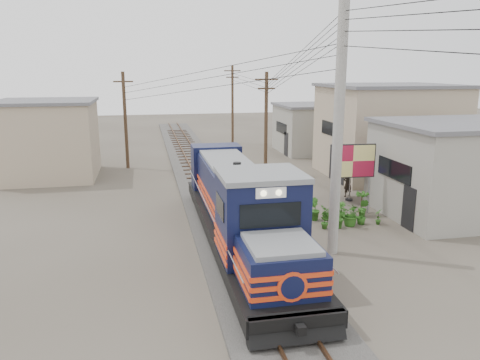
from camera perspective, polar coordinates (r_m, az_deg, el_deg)
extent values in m
plane|color=#473F35|center=(18.79, 0.53, -9.10)|extent=(120.00, 120.00, 0.00)
cube|color=#595651|center=(28.13, -3.73, -1.26)|extent=(3.60, 70.00, 0.16)
cube|color=#51331E|center=(28.02, -4.82, -0.96)|extent=(0.08, 70.00, 0.12)
cube|color=#51331E|center=(28.16, -2.66, -0.85)|extent=(0.08, 70.00, 0.12)
cube|color=black|center=(19.40, -0.06, -5.99)|extent=(2.75, 15.19, 0.52)
cube|color=black|center=(15.24, 3.59, -12.82)|extent=(2.09, 3.04, 0.62)
cube|color=black|center=(23.93, -2.33, -2.93)|extent=(2.09, 3.04, 0.62)
cube|color=black|center=(13.79, 4.91, -10.78)|extent=(2.26, 2.28, 1.42)
cube|color=black|center=(15.65, 2.51, -4.77)|extent=(2.70, 2.47, 2.94)
cube|color=slate|center=(15.24, 2.57, 0.67)|extent=(2.75, 2.59, 0.17)
cube|color=black|center=(14.34, 3.74, -4.30)|extent=(1.93, 0.06, 0.76)
cube|color=white|center=(14.13, 3.79, -1.56)|extent=(0.95, 0.06, 0.33)
cube|color=black|center=(21.29, -1.33, -0.89)|extent=(2.15, 9.31, 2.18)
cube|color=slate|center=(21.04, -1.35, 2.12)|extent=(1.93, 9.31, 0.17)
cube|color=#E83E15|center=(19.23, -0.06, -4.53)|extent=(2.79, 15.19, 0.13)
cube|color=#E83E15|center=(19.15, -0.06, -3.72)|extent=(2.79, 15.19, 0.13)
cube|color=#E83E15|center=(19.06, -0.06, -2.90)|extent=(2.79, 15.19, 0.13)
cylinder|color=#9E9B93|center=(18.09, 11.88, 6.16)|extent=(0.40, 0.40, 10.00)
cylinder|color=#4C3826|center=(32.23, 3.19, 6.82)|extent=(0.24, 0.24, 7.00)
cube|color=#4C3826|center=(32.03, 3.26, 12.15)|extent=(1.60, 0.10, 0.10)
cube|color=#4C3826|center=(32.05, 3.24, 11.08)|extent=(1.20, 0.10, 0.10)
cylinder|color=#4C3826|center=(45.88, -0.92, 9.11)|extent=(0.24, 0.24, 7.50)
cube|color=#4C3826|center=(45.76, -0.94, 13.17)|extent=(1.60, 0.10, 0.10)
cube|color=#4C3826|center=(45.76, -0.93, 12.42)|extent=(1.20, 0.10, 0.10)
cylinder|color=#4C3826|center=(35.19, -13.80, 7.01)|extent=(0.24, 0.24, 7.00)
cube|color=#4C3826|center=(35.00, -14.07, 11.89)|extent=(1.60, 0.10, 0.10)
cube|color=#4C3826|center=(35.02, -14.02, 10.91)|extent=(1.20, 0.10, 0.10)
cube|color=gray|center=(25.54, 25.11, 0.97)|extent=(7.00, 6.00, 4.50)
cube|color=slate|center=(25.20, 25.64, 6.20)|extent=(7.35, 6.30, 0.20)
cube|color=black|center=(23.58, 18.27, 1.19)|extent=(0.05, 3.00, 0.90)
cube|color=tan|center=(33.43, 17.53, 5.59)|extent=(8.00, 7.00, 6.00)
cube|color=slate|center=(33.18, 17.91, 10.89)|extent=(8.40, 7.35, 0.20)
cube|color=black|center=(31.64, 11.14, 6.10)|extent=(0.05, 3.50, 0.90)
cube|color=gray|center=(41.95, 9.03, 6.14)|extent=(6.00, 6.00, 4.00)
cube|color=slate|center=(41.74, 9.14, 9.00)|extent=(6.30, 6.30, 0.20)
cube|color=black|center=(40.97, 5.06, 6.36)|extent=(0.05, 3.00, 0.90)
cube|color=tan|center=(33.90, -22.30, 4.46)|extent=(6.00, 6.00, 5.00)
cube|color=slate|center=(33.64, -22.70, 8.83)|extent=(6.30, 6.30, 0.20)
cylinder|color=#99999E|center=(23.81, 11.24, -1.13)|extent=(0.10, 0.10, 2.64)
cylinder|color=#99999E|center=(24.49, 15.44, -0.96)|extent=(0.10, 0.10, 2.64)
cube|color=black|center=(23.83, 13.55, 2.27)|extent=(2.32, 0.27, 1.69)
cube|color=#B11739|center=(23.80, 13.58, 2.26)|extent=(2.22, 0.22, 1.58)
cylinder|color=black|center=(26.91, 13.13, -2.34)|extent=(0.41, 0.41, 0.10)
cylinder|color=#99999E|center=(26.67, 13.24, -0.34)|extent=(0.05, 0.05, 2.03)
cone|color=#3D2369|center=(26.47, 13.35, 1.69)|extent=(2.48, 2.48, 0.51)
imported|color=black|center=(27.52, 12.99, -0.37)|extent=(0.68, 0.56, 1.60)
imported|color=#2A5F1B|center=(21.88, 10.33, -4.57)|extent=(0.66, 0.61, 1.04)
imported|color=#2A5F1B|center=(22.13, 11.79, -4.49)|extent=(0.69, 0.64, 1.00)
imported|color=#2A5F1B|center=(22.51, 13.44, -4.12)|extent=(1.31, 1.33, 1.11)
imported|color=#2A5F1B|center=(22.94, 14.58, -4.27)|extent=(0.63, 0.63, 0.79)
imported|color=#2A5F1B|center=(23.11, 16.50, -4.30)|extent=(0.45, 0.49, 0.77)
imported|color=#2A5F1B|center=(23.03, 8.96, -3.51)|extent=(0.76, 0.78, 1.10)
imported|color=#2A5F1B|center=(23.16, 10.52, -3.98)|extent=(0.80, 0.83, 0.71)
imported|color=#2A5F1B|center=(23.43, 12.18, -3.66)|extent=(0.69, 0.69, 0.87)
imported|color=#2A5F1B|center=(23.79, 13.70, -3.68)|extent=(0.27, 0.39, 0.72)
imported|color=#2A5F1B|center=(24.05, 14.80, -3.30)|extent=(0.64, 0.65, 0.92)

